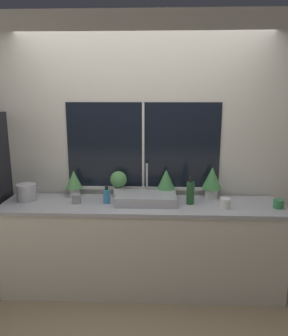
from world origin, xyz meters
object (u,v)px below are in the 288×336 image
object	(u,v)px
potted_plant_far_right	(212,180)
bottle_tall	(190,192)
soap_bottle	(107,196)
mug_green	(278,204)
mug_white	(225,203)
mug_grey	(76,199)
potted_plant_far_left	(74,181)
kettle	(27,192)
sink	(146,198)
potted_plant_center_right	(166,181)
potted_plant_center_left	(119,182)

from	to	relation	value
potted_plant_far_right	bottle_tall	xyz separation A→B (m)	(-0.23, -0.20, -0.07)
soap_bottle	mug_green	xyz separation A→B (m)	(1.60, -0.08, -0.03)
mug_white	potted_plant_far_right	bearing A→B (deg)	103.56
mug_white	mug_grey	bearing A→B (deg)	176.37
potted_plant_far_left	mug_grey	world-z (taller)	potted_plant_far_left
soap_bottle	kettle	xyz separation A→B (m)	(-0.80, 0.05, 0.02)
potted_plant_far_left	bottle_tall	distance (m)	1.18
sink	mug_grey	distance (m)	0.67
potted_plant_center_right	soap_bottle	distance (m)	0.62
sink	bottle_tall	bearing A→B (deg)	-1.75
potted_plant_far_right	mug_white	bearing A→B (deg)	-76.44
sink	potted_plant_center_left	xyz separation A→B (m)	(-0.29, 0.18, 0.11)
sink	soap_bottle	distance (m)	0.38
soap_bottle	mug_green	distance (m)	1.60
potted_plant_center_right	mug_grey	xyz separation A→B (m)	(-0.86, -0.22, -0.12)
mug_green	bottle_tall	bearing A→B (deg)	173.80
soap_bottle	potted_plant_far_right	bearing A→B (deg)	11.23
potted_plant_far_left	soap_bottle	bearing A→B (deg)	-29.40
sink	mug_white	xyz separation A→B (m)	(0.73, -0.13, 0.00)
mug_green	kettle	xyz separation A→B (m)	(-2.40, 0.13, 0.05)
sink	potted_plant_far_right	size ratio (longest dim) A/B	1.81
sink	mug_white	size ratio (longest dim) A/B	5.90
bottle_tall	mug_green	bearing A→B (deg)	-6.20
potted_plant_far_left	potted_plant_far_right	size ratio (longest dim) A/B	0.86
sink	potted_plant_far_left	bearing A→B (deg)	166.09
potted_plant_far_left	bottle_tall	bearing A→B (deg)	-9.61
potted_plant_center_right	kettle	xyz separation A→B (m)	(-1.37, -0.16, -0.08)
potted_plant_center_right	potted_plant_far_right	world-z (taller)	potted_plant_far_right
potted_plant_center_right	mug_grey	size ratio (longest dim) A/B	3.23
potted_plant_far_right	mug_green	distance (m)	0.65
bottle_tall	sink	bearing A→B (deg)	178.25
potted_plant_far_right	mug_grey	distance (m)	1.35
potted_plant_center_left	mug_green	xyz separation A→B (m)	(1.51, -0.28, -0.12)
potted_plant_center_right	bottle_tall	world-z (taller)	potted_plant_center_right
potted_plant_center_left	potted_plant_far_right	bearing A→B (deg)	0.00
potted_plant_far_left	mug_green	bearing A→B (deg)	-8.23
sink	kettle	size ratio (longest dim) A/B	3.05
potted_plant_center_right	mug_green	size ratio (longest dim) A/B	3.13
mug_grey	kettle	bearing A→B (deg)	172.71
mug_grey	mug_green	bearing A→B (deg)	-1.83
bottle_tall	kettle	distance (m)	1.60
potted_plant_center_left	soap_bottle	distance (m)	0.24
mug_white	potted_plant_far_left	bearing A→B (deg)	168.03
potted_plant_far_right	kettle	size ratio (longest dim) A/B	1.68
mug_grey	mug_white	distance (m)	1.40
potted_plant_far_right	mug_white	xyz separation A→B (m)	(0.08, -0.31, -0.13)
potted_plant_center_left	mug_white	size ratio (longest dim) A/B	2.74
sink	potted_plant_center_right	distance (m)	0.29
sink	potted_plant_center_left	size ratio (longest dim) A/B	2.15
potted_plant_far_right	potted_plant_far_left	bearing A→B (deg)	-180.00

